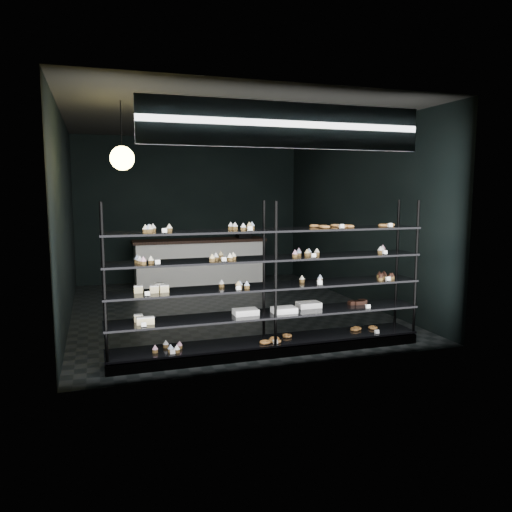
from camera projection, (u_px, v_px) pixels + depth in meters
name	position (u px, v px, depth m)	size (l,w,h in m)	color
room	(223.00, 216.00, 8.42)	(5.01, 6.01, 3.20)	black
display_shelf	(268.00, 304.00, 6.22)	(4.00, 0.50, 1.91)	black
signage	(287.00, 125.00, 5.51)	(3.30, 0.05, 0.50)	#0D1A44
pendant_lamp	(122.00, 158.00, 6.47)	(0.31, 0.31, 0.89)	black
service_counter	(200.00, 261.00, 10.96)	(2.89, 0.65, 1.23)	white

